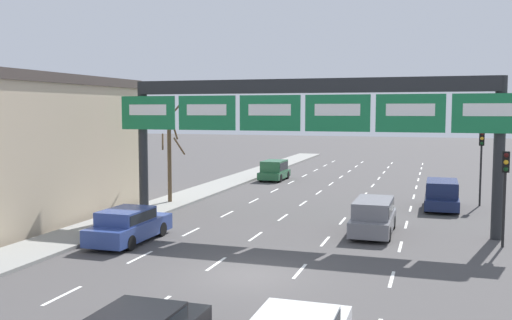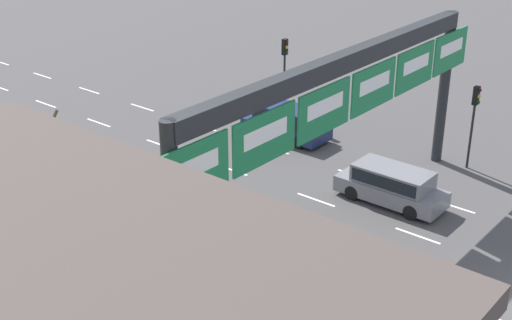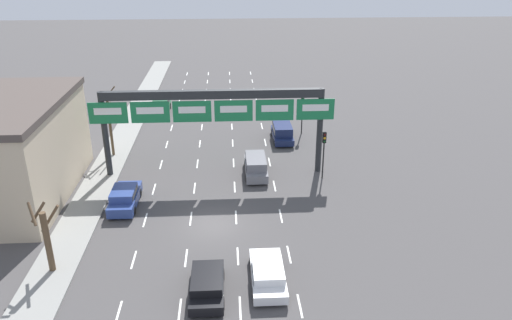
# 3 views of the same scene
# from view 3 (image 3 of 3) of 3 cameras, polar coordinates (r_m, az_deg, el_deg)

# --- Properties ---
(ground_plane) EXTENTS (220.00, 220.00, 0.00)m
(ground_plane) POSITION_cam_3_polar(r_m,az_deg,el_deg) (35.95, -4.91, -7.41)
(ground_plane) COLOR #474444
(sidewalk_left) EXTENTS (2.80, 110.00, 0.15)m
(sidewalk_left) POSITION_cam_3_polar(r_m,az_deg,el_deg) (37.50, -19.94, -7.35)
(sidewalk_left) COLOR gray
(sidewalk_left) RESTS_ON ground_plane
(lane_dashes) EXTENTS (10.02, 67.00, 0.01)m
(lane_dashes) POSITION_cam_3_polar(r_m,az_deg,el_deg) (48.06, -4.60, 0.82)
(lane_dashes) COLOR white
(lane_dashes) RESTS_ON ground_plane
(sign_gantry) EXTENTS (20.23, 0.70, 7.46)m
(sign_gantry) POSITION_cam_3_polar(r_m,az_deg,el_deg) (41.62, -4.95, 5.93)
(sign_gantry) COLOR #232628
(sign_gantry) RESTS_ON ground_plane
(suv_grey) EXTENTS (1.87, 4.83, 1.66)m
(suv_grey) POSITION_cam_3_polar(r_m,az_deg,el_deg) (42.99, -0.02, -0.56)
(suv_grey) COLOR slate
(suv_grey) RESTS_ON ground_plane
(suv_navy) EXTENTS (1.96, 4.79, 1.72)m
(suv_navy) POSITION_cam_3_polar(r_m,az_deg,el_deg) (50.80, 3.02, 3.28)
(suv_navy) COLOR #19234C
(suv_navy) RESTS_ON ground_plane
(suv_green) EXTENTS (1.88, 3.97, 1.67)m
(suv_green) POSITION_cam_3_polar(r_m,az_deg,el_deg) (61.00, -10.76, 6.32)
(suv_green) COLOR #235B38
(suv_green) RESTS_ON ground_plane
(car_blue) EXTENTS (1.91, 4.85, 1.53)m
(car_blue) POSITION_cam_3_polar(r_m,az_deg,el_deg) (39.16, -14.79, -4.07)
(car_blue) COLOR navy
(car_blue) RESTS_ON ground_plane
(car_black) EXTENTS (1.93, 4.42, 1.30)m
(car_black) POSITION_cam_3_polar(r_m,az_deg,el_deg) (29.14, -5.62, -13.99)
(car_black) COLOR black
(car_black) RESTS_ON ground_plane
(car_white) EXTENTS (1.98, 4.82, 1.27)m
(car_white) POSITION_cam_3_polar(r_m,az_deg,el_deg) (29.89, 1.36, -12.81)
(car_white) COLOR silver
(car_white) RESTS_ON ground_plane
(traffic_light_near_gantry) EXTENTS (0.30, 0.35, 4.63)m
(traffic_light_near_gantry) POSITION_cam_3_polar(r_m,az_deg,el_deg) (52.11, 5.34, 6.46)
(traffic_light_near_gantry) COLOR black
(traffic_light_near_gantry) RESTS_ON ground_plane
(traffic_light_mid_block) EXTENTS (0.30, 0.35, 4.15)m
(traffic_light_mid_block) POSITION_cam_3_polar(r_m,az_deg,el_deg) (41.90, 7.78, 1.62)
(traffic_light_mid_block) COLOR black
(traffic_light_mid_block) RESTS_ON ground_plane
(tree_bare_closest) EXTENTS (1.66, 1.65, 6.42)m
(tree_bare_closest) POSITION_cam_3_polar(r_m,az_deg,el_deg) (48.00, -16.29, 3.94)
(tree_bare_closest) COLOR brown
(tree_bare_closest) RESTS_ON sidewalk_left
(tree_bare_second) EXTENTS (1.71, 1.71, 4.62)m
(tree_bare_second) POSITION_cam_3_polar(r_m,az_deg,el_deg) (32.34, -22.83, -8.06)
(tree_bare_second) COLOR brown
(tree_bare_second) RESTS_ON sidewalk_left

